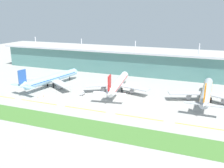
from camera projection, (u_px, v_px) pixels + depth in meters
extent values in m
plane|color=#A8A59E|center=(85.00, 113.00, 147.30)|extent=(600.00, 600.00, 0.00)
cube|color=slate|center=(137.00, 63.00, 241.16)|extent=(280.00, 28.00, 20.91)
cube|color=silver|center=(137.00, 51.00, 238.03)|extent=(288.00, 34.00, 1.80)
cylinder|color=silver|center=(35.00, 41.00, 270.78)|extent=(0.90, 0.90, 9.00)
cylinder|color=silver|center=(81.00, 43.00, 251.16)|extent=(0.90, 0.90, 9.00)
cylinder|color=silver|center=(135.00, 46.00, 231.53)|extent=(0.90, 0.90, 9.00)
cylinder|color=silver|center=(199.00, 49.00, 211.91)|extent=(0.90, 0.90, 9.00)
cylinder|color=#9ED1EA|center=(53.00, 78.00, 199.26)|extent=(15.09, 53.92, 5.80)
cone|color=#9ED1EA|center=(76.00, 71.00, 222.94)|extent=(6.12, 4.90, 5.51)
cone|color=#9ED1EA|center=(22.00, 86.00, 174.42)|extent=(6.01, 7.39, 5.72)
cube|color=#2D5BB7|center=(22.00, 77.00, 173.47)|extent=(1.81, 6.42, 9.50)
cube|color=#9ED1EA|center=(17.00, 85.00, 177.65)|extent=(10.41, 4.90, 0.36)
cube|color=#9ED1EA|center=(28.00, 87.00, 172.13)|extent=(10.41, 4.90, 0.36)
cube|color=#B7BABF|center=(38.00, 79.00, 202.00)|extent=(24.89, 11.62, 0.70)
cylinder|color=gray|center=(41.00, 82.00, 203.35)|extent=(3.94, 4.99, 3.20)
cube|color=#B7BABF|center=(60.00, 83.00, 189.97)|extent=(23.95, 18.50, 0.70)
cylinder|color=gray|center=(61.00, 86.00, 192.52)|extent=(3.94, 4.99, 3.20)
cylinder|color=black|center=(70.00, 78.00, 217.08)|extent=(0.70, 0.70, 3.60)
cylinder|color=black|center=(47.00, 84.00, 199.69)|extent=(1.10, 1.10, 3.60)
cylinder|color=black|center=(53.00, 85.00, 196.48)|extent=(1.10, 1.10, 3.60)
cube|color=#2D5BB7|center=(53.00, 78.00, 199.15)|extent=(14.19, 48.64, 0.60)
cylinder|color=white|center=(118.00, 83.00, 186.09)|extent=(12.86, 51.64, 5.80)
cone|color=white|center=(125.00, 74.00, 211.96)|extent=(6.01, 4.73, 5.51)
cone|color=white|center=(109.00, 93.00, 158.95)|extent=(5.80, 7.25, 5.72)
cube|color=red|center=(109.00, 83.00, 158.11)|extent=(1.58, 6.44, 9.50)
cube|color=white|center=(101.00, 92.00, 160.69)|extent=(10.35, 4.56, 0.36)
cube|color=white|center=(118.00, 94.00, 158.24)|extent=(10.35, 4.56, 0.36)
cube|color=#B7BABF|center=(101.00, 85.00, 184.98)|extent=(24.19, 17.88, 0.70)
cylinder|color=gray|center=(103.00, 88.00, 186.83)|extent=(3.79, 4.90, 3.20)
cube|color=#B7BABF|center=(134.00, 87.00, 179.63)|extent=(24.93, 12.41, 0.70)
cylinder|color=gray|center=(132.00, 90.00, 182.02)|extent=(3.79, 4.90, 3.20)
cylinder|color=black|center=(123.00, 82.00, 205.38)|extent=(0.70, 0.70, 3.60)
cylinder|color=black|center=(113.00, 90.00, 185.29)|extent=(1.10, 1.10, 3.60)
cylinder|color=black|center=(122.00, 90.00, 183.86)|extent=(1.10, 1.10, 3.60)
cube|color=red|center=(118.00, 82.00, 185.98)|extent=(12.19, 46.56, 0.60)
cylinder|color=#ADB2BC|center=(207.00, 91.00, 165.98)|extent=(7.45, 53.58, 5.80)
cone|color=#ADB2BC|center=(209.00, 81.00, 191.37)|extent=(5.63, 4.17, 5.51)
cone|color=#ADB2BC|center=(204.00, 104.00, 139.38)|extent=(5.13, 6.78, 5.72)
cube|color=orange|center=(205.00, 93.00, 138.49)|extent=(0.90, 6.42, 9.50)
cube|color=#ADB2BC|center=(193.00, 103.00, 141.96)|extent=(10.09, 3.51, 0.36)
cube|color=#ADB2BC|center=(214.00, 106.00, 137.80)|extent=(10.09, 3.51, 0.36)
cube|color=#B7BABF|center=(187.00, 93.00, 166.97)|extent=(24.87, 14.68, 0.70)
cylinder|color=gray|center=(189.00, 97.00, 168.56)|extent=(3.34, 4.60, 3.20)
cylinder|color=gray|center=(224.00, 101.00, 160.39)|extent=(3.34, 4.60, 3.20)
cylinder|color=black|center=(208.00, 90.00, 184.99)|extent=(0.70, 0.70, 3.60)
cylinder|color=black|center=(200.00, 99.00, 165.83)|extent=(1.10, 1.10, 3.60)
cylinder|color=black|center=(211.00, 100.00, 163.42)|extent=(1.10, 1.10, 3.60)
cube|color=orange|center=(207.00, 91.00, 165.87)|extent=(7.32, 48.25, 0.60)
cube|color=yellow|center=(39.00, 102.00, 165.00)|extent=(28.00, 0.70, 0.04)
cube|color=yellow|center=(85.00, 109.00, 153.09)|extent=(28.00, 0.70, 0.04)
cube|color=yellow|center=(139.00, 117.00, 141.17)|extent=(28.00, 0.70, 0.04)
cube|color=yellow|center=(203.00, 127.00, 129.26)|extent=(28.00, 0.70, 0.04)
cube|color=#477A33|center=(71.00, 124.00, 132.58)|extent=(300.00, 18.00, 0.10)
cube|color=silver|center=(82.00, 93.00, 178.93)|extent=(1.96, 3.68, 1.60)
cube|color=silver|center=(82.00, 92.00, 178.61)|extent=(1.95, 3.32, 0.16)
cylinder|color=black|center=(82.00, 94.00, 180.54)|extent=(0.39, 0.92, 0.90)
cylinder|color=black|center=(84.00, 94.00, 180.04)|extent=(0.39, 0.92, 0.90)
cylinder|color=black|center=(80.00, 95.00, 178.25)|extent=(0.39, 0.92, 0.90)
cylinder|color=black|center=(82.00, 95.00, 177.75)|extent=(0.39, 0.92, 0.90)
cone|color=orange|center=(38.00, 97.00, 174.28)|extent=(0.56, 0.56, 0.70)
cone|color=orange|center=(44.00, 96.00, 176.20)|extent=(0.56, 0.56, 0.70)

